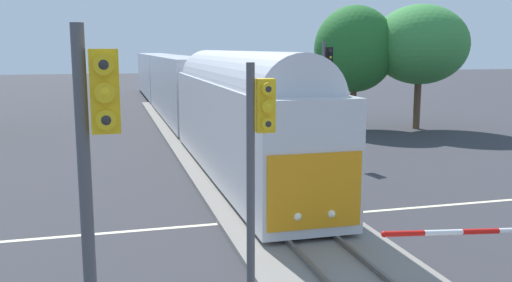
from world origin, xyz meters
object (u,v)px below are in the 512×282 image
(traffic_signal_near_left, at_px, (96,187))
(traffic_signal_median, at_px, (258,157))
(maple_right_background, at_px, (420,45))
(commuter_train, at_px, (181,86))
(traffic_signal_far_side, at_px, (326,81))
(oak_far_right, at_px, (355,49))

(traffic_signal_near_left, distance_m, traffic_signal_median, 4.19)
(traffic_signal_median, xyz_separation_m, maple_right_background, (18.15, 24.44, 2.23))
(commuter_train, distance_m, traffic_signal_near_left, 36.10)
(traffic_signal_median, bearing_deg, traffic_signal_far_side, 63.93)
(maple_right_background, bearing_deg, commuter_train, 152.07)
(traffic_signal_far_side, relative_size, oak_far_right, 0.70)
(commuter_train, height_order, oak_far_right, oak_far_right)
(commuter_train, height_order, maple_right_background, maple_right_background)
(commuter_train, distance_m, traffic_signal_median, 32.73)
(traffic_signal_far_side, bearing_deg, commuter_train, 107.56)
(traffic_signal_near_left, height_order, maple_right_background, maple_right_background)
(oak_far_right, bearing_deg, commuter_train, 148.43)
(traffic_signal_far_side, bearing_deg, traffic_signal_median, -116.07)
(maple_right_background, bearing_deg, traffic_signal_far_side, -141.17)
(traffic_signal_far_side, bearing_deg, traffic_signal_near_left, -119.27)
(traffic_signal_median, height_order, oak_far_right, oak_far_right)
(commuter_train, relative_size, traffic_signal_far_side, 10.29)
(traffic_signal_near_left, relative_size, traffic_signal_far_side, 0.99)
(traffic_signal_median, relative_size, maple_right_background, 0.62)
(traffic_signal_median, bearing_deg, traffic_signal_near_left, -133.23)
(commuter_train, xyz_separation_m, traffic_signal_near_left, (-5.60, -35.64, 1.20))
(oak_far_right, height_order, maple_right_background, maple_right_background)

